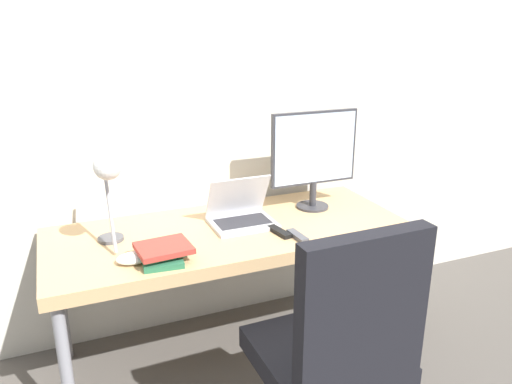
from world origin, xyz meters
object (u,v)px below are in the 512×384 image
at_px(monitor, 314,153).
at_px(desk_lamp, 108,178).
at_px(book_stack, 163,253).
at_px(game_controller, 134,258).
at_px(office_chair, 339,344).
at_px(laptop, 241,214).

relative_size(monitor, desk_lamp, 1.14).
xyz_separation_m(monitor, book_stack, (-0.88, -0.33, -0.26)).
bearing_deg(game_controller, office_chair, -45.80).
relative_size(office_chair, book_stack, 4.47).
distance_m(desk_lamp, game_controller, 0.35).
xyz_separation_m(laptop, monitor, (0.44, 0.07, 0.25)).
height_order(laptop, book_stack, laptop).
distance_m(laptop, desk_lamp, 0.69).
relative_size(laptop, office_chair, 0.29).
xyz_separation_m(desk_lamp, game_controller, (0.06, -0.11, -0.32)).
distance_m(book_stack, game_controller, 0.12).
bearing_deg(book_stack, desk_lamp, 138.93).
height_order(monitor, desk_lamp, monitor).
relative_size(desk_lamp, game_controller, 3.09).
relative_size(monitor, office_chair, 0.50).
distance_m(desk_lamp, book_stack, 0.38).
xyz_separation_m(book_stack, game_controller, (-0.11, 0.04, -0.02)).
xyz_separation_m(desk_lamp, office_chair, (0.67, -0.74, -0.49)).
height_order(monitor, office_chair, monitor).
xyz_separation_m(laptop, office_chair, (0.05, -0.85, -0.20)).
xyz_separation_m(laptop, desk_lamp, (-0.62, -0.11, 0.29)).
distance_m(laptop, monitor, 0.51).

